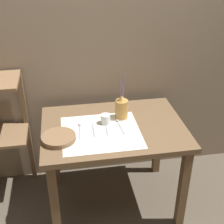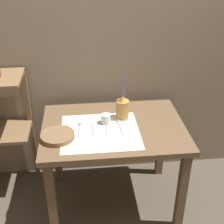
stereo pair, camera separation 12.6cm
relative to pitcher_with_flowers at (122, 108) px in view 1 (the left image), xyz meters
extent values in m
plane|color=brown|center=(-0.08, -0.11, -0.83)|extent=(12.00, 12.00, 0.00)
cube|color=gray|center=(-0.08, 0.38, 0.37)|extent=(7.00, 0.06, 2.40)
cube|color=brown|center=(-0.08, -0.11, -0.11)|extent=(1.05, 0.75, 0.04)
cube|color=brown|center=(-0.54, -0.42, -0.48)|extent=(0.06, 0.06, 0.71)
cube|color=brown|center=(0.38, -0.42, -0.48)|extent=(0.06, 0.06, 0.71)
cube|color=brown|center=(-0.54, 0.21, -0.48)|extent=(0.06, 0.06, 0.71)
cube|color=brown|center=(0.38, 0.21, -0.48)|extent=(0.06, 0.06, 0.71)
cube|color=brown|center=(-0.75, 0.31, -0.30)|extent=(0.04, 0.04, 1.06)
cube|color=white|center=(-0.18, -0.17, -0.09)|extent=(0.55, 0.50, 0.00)
cylinder|color=#B7843D|center=(0.00, 0.00, -0.01)|extent=(0.10, 0.10, 0.15)
cone|color=#B7843D|center=(0.00, 0.00, 0.08)|extent=(0.07, 0.07, 0.04)
cylinder|color=slate|center=(-0.01, 0.01, 0.19)|extent=(0.01, 0.01, 0.19)
cylinder|color=slate|center=(0.00, -0.02, 0.17)|extent=(0.02, 0.01, 0.13)
cylinder|color=slate|center=(0.01, 0.01, 0.20)|extent=(0.00, 0.05, 0.19)
cylinder|color=slate|center=(0.01, -0.01, 0.19)|extent=(0.01, 0.04, 0.17)
cylinder|color=slate|center=(-0.01, 0.00, 0.16)|extent=(0.01, 0.02, 0.13)
cylinder|color=slate|center=(0.01, 0.00, 0.18)|extent=(0.03, 0.01, 0.16)
cylinder|color=brown|center=(-0.48, -0.22, -0.07)|extent=(0.24, 0.24, 0.04)
cylinder|color=silver|center=(-0.13, -0.06, -0.05)|extent=(0.07, 0.07, 0.07)
cube|color=#939399|center=(-0.33, -0.15, -0.08)|extent=(0.03, 0.18, 0.00)
sphere|color=#939399|center=(-0.33, -0.06, -0.08)|extent=(0.02, 0.02, 0.02)
cube|color=#939399|center=(-0.23, -0.14, -0.08)|extent=(0.02, 0.18, 0.00)
cube|color=#939399|center=(-0.14, -0.14, -0.08)|extent=(0.02, 0.18, 0.00)
cube|color=#939399|center=(-0.03, -0.14, -0.08)|extent=(0.03, 0.18, 0.00)
sphere|color=#939399|center=(-0.04, -0.05, -0.08)|extent=(0.02, 0.02, 0.02)
camera|label=1|loc=(-0.42, -2.02, 1.13)|focal=50.00mm
camera|label=2|loc=(-0.29, -2.03, 1.13)|focal=50.00mm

